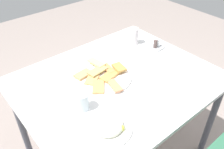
{
  "coord_description": "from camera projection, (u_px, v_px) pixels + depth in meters",
  "views": [
    {
      "loc": [
        0.76,
        0.86,
        1.63
      ],
      "look_at": [
        0.02,
        -0.03,
        0.76
      ],
      "focal_mm": 38.39,
      "sensor_mm": 36.0,
      "label": 1
    }
  ],
  "objects": [
    {
      "name": "soda_can",
      "position": [
        134.0,
        36.0,
        1.77
      ],
      "size": [
        0.09,
        0.09,
        0.12
      ],
      "primitive_type": "cylinder",
      "rotation": [
        0.0,
        0.0,
        4.05
      ],
      "color": "silver",
      "rests_on": "dining_table"
    },
    {
      "name": "paper_napkin",
      "position": [
        181.0,
        88.0,
        1.38
      ],
      "size": [
        0.19,
        0.19,
        0.0
      ],
      "primitive_type": "cube",
      "rotation": [
        0.0,
        0.0,
        0.32
      ],
      "color": "white",
      "rests_on": "dining_table"
    },
    {
      "name": "salad_plate_greens",
      "position": [
        108.0,
        127.0,
        1.13
      ],
      "size": [
        0.23,
        0.23,
        0.06
      ],
      "color": "white",
      "rests_on": "dining_table"
    },
    {
      "name": "drinking_glass",
      "position": [
        82.0,
        101.0,
        1.22
      ],
      "size": [
        0.07,
        0.07,
        0.1
      ],
      "primitive_type": "cylinder",
      "color": "silver",
      "rests_on": "dining_table"
    },
    {
      "name": "fork",
      "position": [
        179.0,
        86.0,
        1.39
      ],
      "size": [
        0.17,
        0.06,
        0.0
      ],
      "primitive_type": "cube",
      "rotation": [
        0.0,
        0.0,
        0.23
      ],
      "color": "silver",
      "rests_on": "paper_napkin"
    },
    {
      "name": "dining_table",
      "position": [
        117.0,
        88.0,
        1.5
      ],
      "size": [
        1.17,
        0.95,
        0.73
      ],
      "color": "white",
      "rests_on": "ground_plane"
    },
    {
      "name": "condiment_caddy",
      "position": [
        157.0,
        46.0,
        1.73
      ],
      "size": [
        0.1,
        0.1,
        0.07
      ],
      "color": "#B2B2B7",
      "rests_on": "dining_table"
    },
    {
      "name": "pide_platter",
      "position": [
        103.0,
        76.0,
        1.46
      ],
      "size": [
        0.34,
        0.36,
        0.04
      ],
      "color": "white",
      "rests_on": "dining_table"
    },
    {
      "name": "spoon",
      "position": [
        184.0,
        89.0,
        1.37
      ],
      "size": [
        0.18,
        0.06,
        0.0
      ],
      "primitive_type": "cube",
      "rotation": [
        0.0,
        0.0,
        0.22
      ],
      "color": "silver",
      "rests_on": "paper_napkin"
    }
  ]
}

